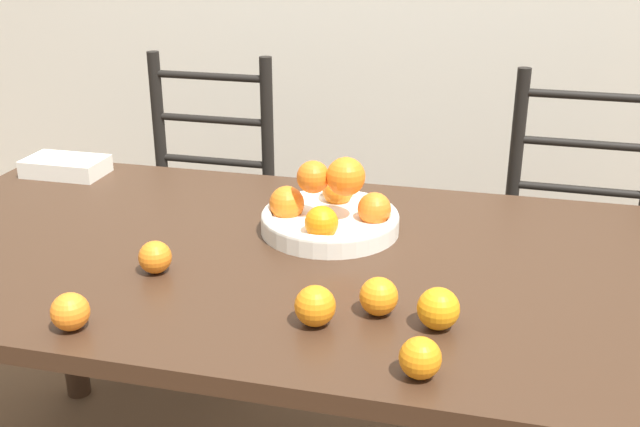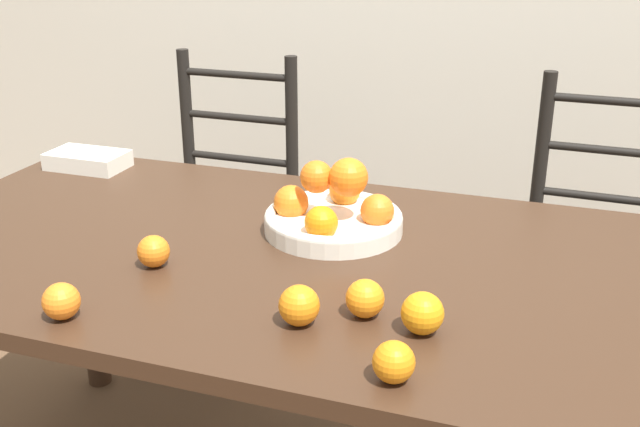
{
  "view_description": "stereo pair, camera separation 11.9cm",
  "coord_description": "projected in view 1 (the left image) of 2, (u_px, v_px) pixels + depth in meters",
  "views": [
    {
      "loc": [
        0.36,
        -1.33,
        1.36
      ],
      "look_at": [
        0.02,
        0.04,
        0.8
      ],
      "focal_mm": 42.0,
      "sensor_mm": 36.0,
      "label": 1
    },
    {
      "loc": [
        0.47,
        -1.29,
        1.36
      ],
      "look_at": [
        0.02,
        0.04,
        0.8
      ],
      "focal_mm": 42.0,
      "sensor_mm": 36.0,
      "label": 2
    }
  ],
  "objects": [
    {
      "name": "dining_table",
      "position": [
        307.0,
        292.0,
        1.54
      ],
      "size": [
        1.82,
        0.91,
        0.73
      ],
      "color": "#382316",
      "rests_on": "ground_plane"
    },
    {
      "name": "fruit_bowl",
      "position": [
        330.0,
        212.0,
        1.6
      ],
      "size": [
        0.3,
        0.3,
        0.17
      ],
      "color": "silver",
      "rests_on": "dining_table"
    },
    {
      "name": "orange_loose_0",
      "position": [
        155.0,
        257.0,
        1.42
      ],
      "size": [
        0.06,
        0.06,
        0.06
      ],
      "color": "orange",
      "rests_on": "dining_table"
    },
    {
      "name": "orange_loose_1",
      "position": [
        438.0,
        309.0,
        1.23
      ],
      "size": [
        0.07,
        0.07,
        0.07
      ],
      "color": "orange",
      "rests_on": "dining_table"
    },
    {
      "name": "orange_loose_2",
      "position": [
        315.0,
        306.0,
        1.24
      ],
      "size": [
        0.07,
        0.07,
        0.07
      ],
      "color": "orange",
      "rests_on": "dining_table"
    },
    {
      "name": "orange_loose_3",
      "position": [
        420.0,
        358.0,
        1.1
      ],
      "size": [
        0.06,
        0.06,
        0.06
      ],
      "color": "orange",
      "rests_on": "dining_table"
    },
    {
      "name": "orange_loose_4",
      "position": [
        70.0,
        312.0,
        1.22
      ],
      "size": [
        0.06,
        0.06,
        0.06
      ],
      "color": "orange",
      "rests_on": "dining_table"
    },
    {
      "name": "orange_loose_5",
      "position": [
        379.0,
        296.0,
        1.27
      ],
      "size": [
        0.07,
        0.07,
        0.07
      ],
      "color": "orange",
      "rests_on": "dining_table"
    },
    {
      "name": "chair_left",
      "position": [
        200.0,
        216.0,
        2.41
      ],
      "size": [
        0.42,
        0.4,
        0.96
      ],
      "rotation": [
        0.0,
        0.0,
        -0.01
      ],
      "color": "black",
      "rests_on": "ground_plane"
    },
    {
      "name": "chair_right",
      "position": [
        575.0,
        252.0,
        2.15
      ],
      "size": [
        0.43,
        0.41,
        0.96
      ],
      "rotation": [
        0.0,
        0.0,
        -0.03
      ],
      "color": "black",
      "rests_on": "ground_plane"
    },
    {
      "name": "book_stack",
      "position": [
        66.0,
        166.0,
        1.97
      ],
      "size": [
        0.21,
        0.12,
        0.04
      ],
      "color": "silver",
      "rests_on": "dining_table"
    }
  ]
}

